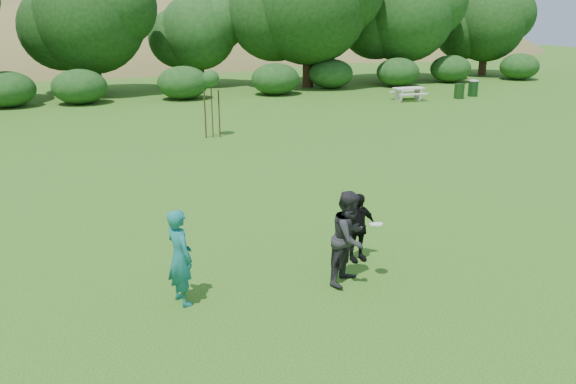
{
  "coord_description": "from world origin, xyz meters",
  "views": [
    {
      "loc": [
        -4.11,
        -9.06,
        5.3
      ],
      "look_at": [
        0.0,
        3.0,
        1.1
      ],
      "focal_mm": 35.0,
      "sensor_mm": 36.0,
      "label": 1
    }
  ],
  "objects_px": {
    "player_grey": "(349,238)",
    "trash_can_lidded": "(473,88)",
    "picnic_table": "(409,92)",
    "player_teal": "(180,257)",
    "trash_can_near": "(459,91)",
    "sapling": "(211,80)",
    "player_black": "(357,227)"
  },
  "relations": [
    {
      "from": "player_grey",
      "to": "picnic_table",
      "type": "xyz_separation_m",
      "value": [
        13.21,
        20.19,
        -0.44
      ]
    },
    {
      "from": "picnic_table",
      "to": "trash_can_near",
      "type": "bearing_deg",
      "value": -6.19
    },
    {
      "from": "player_grey",
      "to": "picnic_table",
      "type": "distance_m",
      "value": 24.13
    },
    {
      "from": "trash_can_near",
      "to": "sapling",
      "type": "xyz_separation_m",
      "value": [
        -16.41,
        -5.82,
        1.97
      ]
    },
    {
      "from": "trash_can_near",
      "to": "player_grey",
      "type": "bearing_deg",
      "value": -129.77
    },
    {
      "from": "picnic_table",
      "to": "trash_can_lidded",
      "type": "height_order",
      "value": "trash_can_lidded"
    },
    {
      "from": "player_black",
      "to": "sapling",
      "type": "distance_m",
      "value": 13.25
    },
    {
      "from": "player_grey",
      "to": "trash_can_near",
      "type": "xyz_separation_m",
      "value": [
        16.51,
        19.83,
        -0.51
      ]
    },
    {
      "from": "player_teal",
      "to": "trash_can_near",
      "type": "distance_m",
      "value": 27.87
    },
    {
      "from": "player_teal",
      "to": "player_grey",
      "type": "height_order",
      "value": "player_grey"
    },
    {
      "from": "trash_can_lidded",
      "to": "player_black",
      "type": "bearing_deg",
      "value": -131.61
    },
    {
      "from": "player_grey",
      "to": "trash_can_lidded",
      "type": "distance_m",
      "value": 27.07
    },
    {
      "from": "sapling",
      "to": "picnic_table",
      "type": "relative_size",
      "value": 1.58
    },
    {
      "from": "sapling",
      "to": "picnic_table",
      "type": "xyz_separation_m",
      "value": [
        13.11,
        6.18,
        -1.9
      ]
    },
    {
      "from": "player_grey",
      "to": "player_black",
      "type": "height_order",
      "value": "player_grey"
    },
    {
      "from": "player_grey",
      "to": "picnic_table",
      "type": "height_order",
      "value": "player_grey"
    },
    {
      "from": "sapling",
      "to": "trash_can_near",
      "type": "bearing_deg",
      "value": 19.53
    },
    {
      "from": "player_black",
      "to": "trash_can_near",
      "type": "height_order",
      "value": "player_black"
    },
    {
      "from": "player_black",
      "to": "trash_can_lidded",
      "type": "height_order",
      "value": "player_black"
    },
    {
      "from": "player_black",
      "to": "sapling",
      "type": "height_order",
      "value": "sapling"
    },
    {
      "from": "trash_can_near",
      "to": "picnic_table",
      "type": "xyz_separation_m",
      "value": [
        -3.31,
        0.36,
        0.07
      ]
    },
    {
      "from": "player_teal",
      "to": "sapling",
      "type": "height_order",
      "value": "sapling"
    },
    {
      "from": "player_black",
      "to": "trash_can_lidded",
      "type": "distance_m",
      "value": 26.01
    },
    {
      "from": "sapling",
      "to": "trash_can_lidded",
      "type": "xyz_separation_m",
      "value": [
        17.77,
        6.31,
        -1.88
      ]
    },
    {
      "from": "picnic_table",
      "to": "trash_can_lidded",
      "type": "relative_size",
      "value": 1.71
    },
    {
      "from": "player_black",
      "to": "player_teal",
      "type": "bearing_deg",
      "value": -175.52
    },
    {
      "from": "player_teal",
      "to": "trash_can_lidded",
      "type": "distance_m",
      "value": 29.19
    },
    {
      "from": "player_black",
      "to": "trash_can_lidded",
      "type": "xyz_separation_m",
      "value": [
        17.27,
        19.45,
        -0.23
      ]
    },
    {
      "from": "picnic_table",
      "to": "player_grey",
      "type": "bearing_deg",
      "value": -123.18
    },
    {
      "from": "player_black",
      "to": "trash_can_lidded",
      "type": "bearing_deg",
      "value": 43.6
    },
    {
      "from": "player_teal",
      "to": "trash_can_near",
      "type": "bearing_deg",
      "value": -64.46
    },
    {
      "from": "trash_can_near",
      "to": "player_teal",
      "type": "bearing_deg",
      "value": -135.33
    }
  ]
}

